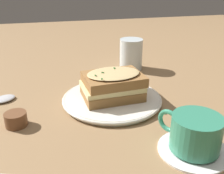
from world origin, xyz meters
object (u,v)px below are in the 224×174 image
Objects in this scene: dinner_plate at (112,99)px; sandwich at (113,85)px; teacup_with_saucer at (195,135)px; spoon at (0,100)px; water_glass at (131,54)px; condiment_pot at (16,119)px.

sandwich is (-0.00, 0.00, 0.04)m from dinner_plate.
sandwich is 0.25m from teacup_with_saucer.
sandwich reaches higher than spoon.
teacup_with_saucer is (0.23, 0.10, 0.03)m from dinner_plate.
dinner_plate is 1.82× the size of teacup_with_saucer.
teacup_with_saucer is 0.47m from spoon.
water_glass is at bearing 79.87° from spoon.
teacup_with_saucer is 2.95× the size of condiment_pot.
sandwich reaches higher than condiment_pot.
sandwich reaches higher than teacup_with_saucer.
dinner_plate is at bearing -7.99° from teacup_with_saucer.
dinner_plate is at bearing 44.47° from spoon.
sandwich is at bearing 120.13° from dinner_plate.
teacup_with_saucer is at bearing 62.20° from condiment_pot.
water_glass is at bearing 151.82° from sandwich.
condiment_pot is (0.13, 0.05, 0.01)m from spoon.
water_glass reaches higher than sandwich.
water_glass reaches higher than condiment_pot.
dinner_plate is 0.25m from teacup_with_saucer.
dinner_plate is 2.48× the size of water_glass.
condiment_pot is (-0.17, -0.32, -0.02)m from teacup_with_saucer.
condiment_pot is at bearing -50.66° from water_glass.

